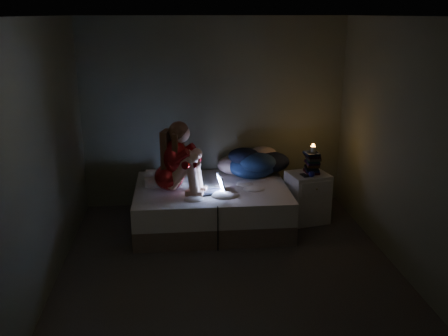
{
  "coord_description": "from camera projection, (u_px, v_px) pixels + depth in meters",
  "views": [
    {
      "loc": [
        -0.52,
        -4.82,
        2.63
      ],
      "look_at": [
        0.05,
        1.0,
        0.8
      ],
      "focal_mm": 39.86,
      "sensor_mm": 36.0,
      "label": 1
    }
  ],
  "objects": [
    {
      "name": "clothes_pile",
      "position": [
        252.0,
        161.0,
        6.66
      ],
      "size": [
        0.71,
        0.57,
        0.41
      ],
      "primitive_type": null,
      "rotation": [
        0.0,
        0.0,
        -0.03
      ],
      "color": "#142540",
      "rests_on": "bed"
    },
    {
      "name": "book_stack",
      "position": [
        312.0,
        163.0,
        6.39
      ],
      "size": [
        0.19,
        0.25,
        0.28
      ],
      "primitive_type": null,
      "color": "black",
      "rests_on": "nightstand"
    },
    {
      "name": "floor",
      "position": [
        228.0,
        266.0,
        5.41
      ],
      "size": [
        3.6,
        3.8,
        0.02
      ],
      "primitive_type": "cube",
      "color": "#2C2927",
      "rests_on": "ground"
    },
    {
      "name": "wall_front",
      "position": [
        260.0,
        228.0,
        3.21
      ],
      "size": [
        3.6,
        0.02,
        2.6
      ],
      "primitive_type": "cube",
      "color": "#535A49",
      "rests_on": "ground"
    },
    {
      "name": "bed",
      "position": [
        211.0,
        206.0,
        6.37
      ],
      "size": [
        1.91,
        1.43,
        0.53
      ],
      "primitive_type": null,
      "color": "silver",
      "rests_on": "ground"
    },
    {
      "name": "wall_back",
      "position": [
        214.0,
        114.0,
        6.84
      ],
      "size": [
        3.6,
        0.02,
        2.6
      ],
      "primitive_type": "cube",
      "color": "#535A49",
      "rests_on": "ground"
    },
    {
      "name": "laptop",
      "position": [
        210.0,
        184.0,
        6.03
      ],
      "size": [
        0.36,
        0.28,
        0.23
      ],
      "primitive_type": null,
      "rotation": [
        0.0,
        0.0,
        0.17
      ],
      "color": "black",
      "rests_on": "bed"
    },
    {
      "name": "wall_right",
      "position": [
        401.0,
        146.0,
        5.19
      ],
      "size": [
        0.02,
        3.8,
        2.6
      ],
      "primitive_type": "cube",
      "color": "#535A49",
      "rests_on": "ground"
    },
    {
      "name": "candle",
      "position": [
        313.0,
        149.0,
        6.33
      ],
      "size": [
        0.07,
        0.07,
        0.08
      ],
      "primitive_type": "cylinder",
      "color": "beige",
      "rests_on": "book_stack"
    },
    {
      "name": "blue_orb",
      "position": [
        309.0,
        174.0,
        6.25
      ],
      "size": [
        0.08,
        0.08,
        0.08
      ],
      "primitive_type": "sphere",
      "color": "navy",
      "rests_on": "nightstand"
    },
    {
      "name": "pillow",
      "position": [
        164.0,
        178.0,
        6.41
      ],
      "size": [
        0.47,
        0.33,
        0.14
      ],
      "primitive_type": "cube",
      "color": "silver",
      "rests_on": "bed"
    },
    {
      "name": "wall_left",
      "position": [
        45.0,
        155.0,
        4.86
      ],
      "size": [
        0.02,
        3.8,
        2.6
      ],
      "primitive_type": "cube",
      "color": "#535A49",
      "rests_on": "ground"
    },
    {
      "name": "phone",
      "position": [
        303.0,
        175.0,
        6.33
      ],
      "size": [
        0.07,
        0.14,
        0.01
      ],
      "primitive_type": "cube",
      "rotation": [
        0.0,
        0.0,
        -0.02
      ],
      "color": "black",
      "rests_on": "nightstand"
    },
    {
      "name": "nightstand",
      "position": [
        307.0,
        197.0,
        6.5
      ],
      "size": [
        0.57,
        0.53,
        0.65
      ],
      "primitive_type": "cube",
      "rotation": [
        0.0,
        0.0,
        0.22
      ],
      "color": "silver",
      "rests_on": "ground"
    },
    {
      "name": "ceiling",
      "position": [
        229.0,
        15.0,
        4.63
      ],
      "size": [
        3.6,
        3.8,
        0.02
      ],
      "primitive_type": "cube",
      "color": "silver",
      "rests_on": "ground"
    },
    {
      "name": "woman",
      "position": [
        168.0,
        157.0,
        5.99
      ],
      "size": [
        0.64,
        0.51,
        0.89
      ],
      "primitive_type": null,
      "rotation": [
        0.0,
        0.0,
        -0.31
      ],
      "color": "maroon",
      "rests_on": "bed"
    }
  ]
}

